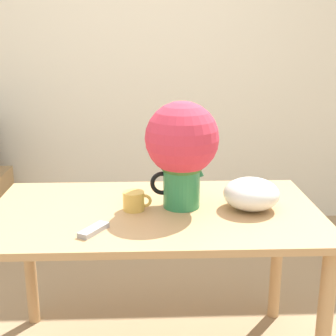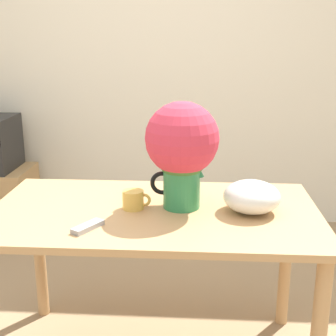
% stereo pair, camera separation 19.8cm
% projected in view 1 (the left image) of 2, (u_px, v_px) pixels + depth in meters
% --- Properties ---
extents(wall_back, '(8.00, 0.05, 2.60)m').
position_uv_depth(wall_back, '(132.00, 58.00, 3.54)').
color(wall_back, '#EDE5CC').
rests_on(wall_back, ground_plane).
extents(table, '(1.40, 0.79, 0.75)m').
position_uv_depth(table, '(155.00, 232.00, 2.02)').
color(table, tan).
rests_on(table, ground_plane).
extents(flower_vase, '(0.31, 0.31, 0.46)m').
position_uv_depth(flower_vase, '(182.00, 147.00, 1.95)').
color(flower_vase, '#2D844C').
rests_on(flower_vase, table).
extents(coffee_mug, '(0.12, 0.09, 0.08)m').
position_uv_depth(coffee_mug, '(134.00, 201.00, 1.98)').
color(coffee_mug, gold).
rests_on(coffee_mug, table).
extents(white_bowl, '(0.24, 0.24, 0.13)m').
position_uv_depth(white_bowl, '(251.00, 194.00, 1.98)').
color(white_bowl, silver).
rests_on(white_bowl, table).
extents(remote_control, '(0.11, 0.14, 0.02)m').
position_uv_depth(remote_control, '(94.00, 230.00, 1.76)').
color(remote_control, '#999999').
rests_on(remote_control, table).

